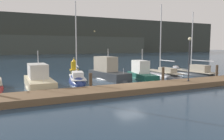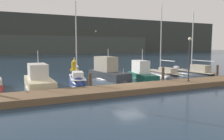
# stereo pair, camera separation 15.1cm
# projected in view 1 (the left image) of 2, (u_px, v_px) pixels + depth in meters

# --- Properties ---
(ground_plane) EXTENTS (400.00, 400.00, 0.00)m
(ground_plane) POSITION_uv_depth(u_px,v_px,m) (130.00, 87.00, 19.57)
(ground_plane) COLOR #1E3347
(dock) EXTENTS (31.02, 2.80, 0.45)m
(dock) POSITION_uv_depth(u_px,v_px,m) (139.00, 88.00, 18.14)
(dock) COLOR brown
(dock) RESTS_ON ground
(mooring_pile_1) EXTENTS (0.28, 0.28, 1.48)m
(mooring_pile_1) POSITION_uv_depth(u_px,v_px,m) (91.00, 82.00, 18.02)
(mooring_pile_1) COLOR #4C3D2D
(mooring_pile_1) RESTS_ON ground
(mooring_pile_2) EXTENTS (0.28, 0.28, 1.67)m
(mooring_pile_2) POSITION_uv_depth(u_px,v_px,m) (163.00, 76.00, 21.12)
(mooring_pile_2) COLOR #4C3D2D
(mooring_pile_2) RESTS_ON ground
(mooring_pile_3) EXTENTS (0.28, 0.28, 1.61)m
(mooring_pile_3) POSITION_uv_depth(u_px,v_px,m) (217.00, 72.00, 24.23)
(mooring_pile_3) COLOR #4C3D2D
(mooring_pile_3) RESTS_ON ground
(motorboat_berth_2) EXTENTS (2.39, 6.71, 3.77)m
(motorboat_berth_2) POSITION_uv_depth(u_px,v_px,m) (39.00, 83.00, 19.73)
(motorboat_berth_2) COLOR beige
(motorboat_berth_2) RESTS_ON ground
(sailboat_berth_3) EXTENTS (2.83, 6.18, 9.11)m
(sailboat_berth_3) POSITION_uv_depth(u_px,v_px,m) (77.00, 81.00, 22.67)
(sailboat_berth_3) COLOR navy
(sailboat_berth_3) RESTS_ON ground
(motorboat_berth_4) EXTENTS (3.26, 6.66, 3.90)m
(motorboat_berth_4) POSITION_uv_depth(u_px,v_px,m) (108.00, 74.00, 24.53)
(motorboat_berth_4) COLOR #2D3338
(motorboat_berth_4) RESTS_ON ground
(motorboat_berth_5) EXTENTS (2.51, 5.63, 3.86)m
(motorboat_berth_5) POSITION_uv_depth(u_px,v_px,m) (142.00, 75.00, 24.91)
(motorboat_berth_5) COLOR #195647
(motorboat_berth_5) RESTS_ON ground
(sailboat_berth_6) EXTENTS (1.62, 7.15, 9.34)m
(sailboat_berth_6) POSITION_uv_depth(u_px,v_px,m) (163.00, 75.00, 26.68)
(sailboat_berth_6) COLOR gray
(sailboat_berth_6) RESTS_ON ground
(sailboat_berth_7) EXTENTS (2.46, 6.99, 8.68)m
(sailboat_berth_7) POSITION_uv_depth(u_px,v_px,m) (195.00, 75.00, 27.54)
(sailboat_berth_7) COLOR #2D3338
(sailboat_berth_7) RESTS_ON ground
(channel_buoy) EXTENTS (1.37, 1.37, 1.97)m
(channel_buoy) POSITION_uv_depth(u_px,v_px,m) (74.00, 65.00, 33.81)
(channel_buoy) COLOR gold
(channel_buoy) RESTS_ON ground
(dock_lamppost) EXTENTS (0.32, 0.32, 4.06)m
(dock_lamppost) POSITION_uv_depth(u_px,v_px,m) (189.00, 52.00, 20.09)
(dock_lamppost) COLOR #2D2D33
(dock_lamppost) RESTS_ON dock
(hillside_backdrop) EXTENTS (240.00, 23.00, 19.50)m
(hillside_backdrop) POSITION_uv_depth(u_px,v_px,m) (27.00, 36.00, 109.91)
(hillside_backdrop) COLOR #333833
(hillside_backdrop) RESTS_ON ground
(rowboat_adrift) EXTENTS (2.17, 2.85, 0.56)m
(rowboat_adrift) POSITION_uv_depth(u_px,v_px,m) (176.00, 67.00, 38.62)
(rowboat_adrift) COLOR gray
(rowboat_adrift) RESTS_ON ground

